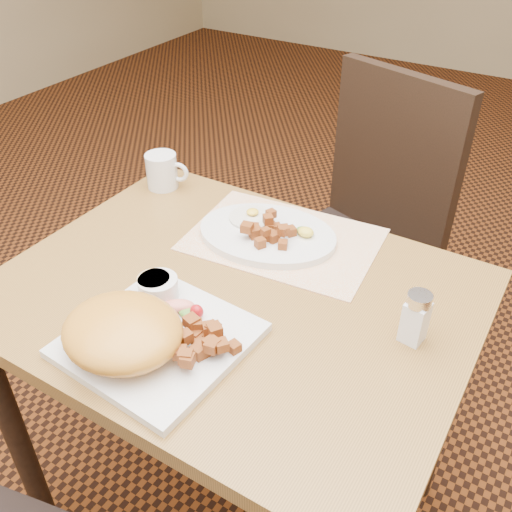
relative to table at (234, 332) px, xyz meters
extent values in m
plane|color=black|center=(0.00, 0.00, -0.64)|extent=(8.00, 8.00, 0.00)
cube|color=olive|center=(0.00, 0.00, 0.09)|extent=(0.90, 0.70, 0.03)
cylinder|color=black|center=(-0.40, -0.30, -0.28)|extent=(0.05, 0.05, 0.71)
cylinder|color=black|center=(-0.40, 0.30, -0.28)|extent=(0.05, 0.05, 0.71)
cylinder|color=black|center=(0.40, 0.30, -0.28)|extent=(0.05, 0.05, 0.71)
cube|color=black|center=(-0.01, 0.58, -0.19)|extent=(0.53, 0.53, 0.05)
cylinder|color=black|center=(0.21, 0.69, -0.43)|extent=(0.04, 0.04, 0.42)
cylinder|color=black|center=(0.10, 0.35, -0.43)|extent=(0.04, 0.04, 0.42)
cylinder|color=black|center=(-0.13, 0.80, -0.43)|extent=(0.04, 0.04, 0.42)
cylinder|color=black|center=(-0.24, 0.46, -0.43)|extent=(0.04, 0.04, 0.42)
cube|color=black|center=(0.05, 0.77, 0.08)|extent=(0.41, 0.17, 0.50)
cube|color=white|center=(0.00, 0.20, 0.11)|extent=(0.42, 0.32, 0.00)
cube|color=silver|center=(-0.03, -0.19, 0.12)|extent=(0.30, 0.30, 0.02)
ellipsoid|color=orange|center=(-0.06, -0.24, 0.16)|extent=(0.21, 0.19, 0.08)
ellipsoid|color=orange|center=(-0.03, -0.26, 0.14)|extent=(0.08, 0.07, 0.03)
ellipsoid|color=orange|center=(-0.12, -0.21, 0.14)|extent=(0.08, 0.07, 0.03)
cylinder|color=silver|center=(-0.10, -0.10, 0.15)|extent=(0.07, 0.07, 0.04)
cylinder|color=beige|center=(-0.11, -0.10, 0.16)|extent=(0.06, 0.06, 0.01)
ellipsoid|color=#387223|center=(-0.02, -0.11, 0.13)|extent=(0.04, 0.03, 0.01)
ellipsoid|color=red|center=(0.00, -0.11, 0.14)|extent=(0.03, 0.03, 0.03)
ellipsoid|color=#F28C72|center=(-0.04, -0.11, 0.14)|extent=(0.07, 0.06, 0.02)
cylinder|color=white|center=(-0.09, 0.22, 0.13)|extent=(0.10, 0.10, 0.01)
ellipsoid|color=yellow|center=(-0.09, 0.23, 0.14)|extent=(0.03, 0.03, 0.01)
ellipsoid|color=#387223|center=(0.04, 0.23, 0.13)|extent=(0.04, 0.03, 0.01)
ellipsoid|color=yellow|center=(0.04, 0.22, 0.14)|extent=(0.04, 0.03, 0.02)
cube|color=white|center=(0.34, 0.05, 0.15)|extent=(0.04, 0.04, 0.08)
cylinder|color=silver|center=(0.34, 0.05, 0.20)|extent=(0.05, 0.05, 0.02)
cylinder|color=silver|center=(-0.38, 0.26, 0.15)|extent=(0.08, 0.08, 0.09)
torus|color=silver|center=(-0.33, 0.27, 0.16)|extent=(0.05, 0.02, 0.05)
cube|color=#8F4517|center=(0.10, -0.15, 0.13)|extent=(0.02, 0.02, 0.02)
cube|color=#8F4517|center=(0.06, -0.15, 0.15)|extent=(0.02, 0.02, 0.02)
cube|color=#8F4517|center=(0.00, -0.17, 0.13)|extent=(0.02, 0.02, 0.02)
cube|color=#8F4517|center=(0.08, -0.18, 0.15)|extent=(0.02, 0.02, 0.02)
cube|color=#8F4517|center=(0.03, -0.15, 0.15)|extent=(0.03, 0.03, 0.02)
cube|color=#8F4517|center=(0.06, -0.19, 0.14)|extent=(0.03, 0.03, 0.02)
cube|color=#8F4517|center=(0.02, -0.15, 0.15)|extent=(0.03, 0.03, 0.02)
cube|color=#8F4517|center=(0.06, -0.22, 0.15)|extent=(0.03, 0.03, 0.02)
cube|color=#8F4517|center=(0.08, -0.17, 0.15)|extent=(0.03, 0.03, 0.02)
cube|color=#8F4517|center=(0.04, -0.17, 0.13)|extent=(0.02, 0.02, 0.02)
cube|color=#8F4517|center=(0.05, -0.15, 0.15)|extent=(0.03, 0.03, 0.02)
cube|color=#8F4517|center=(0.04, -0.22, 0.15)|extent=(0.03, 0.03, 0.02)
cube|color=#8F4517|center=(0.06, -0.22, 0.15)|extent=(0.03, 0.03, 0.02)
cube|color=#8F4517|center=(0.04, -0.15, 0.13)|extent=(0.02, 0.02, 0.02)
cube|color=#8F4517|center=(0.06, -0.17, 0.13)|extent=(0.02, 0.02, 0.02)
cube|color=#8F4517|center=(0.06, -0.18, 0.13)|extent=(0.03, 0.03, 0.02)
cube|color=#8F4517|center=(0.06, -0.15, 0.15)|extent=(0.03, 0.03, 0.02)
cube|color=#8F4517|center=(0.03, -0.16, 0.14)|extent=(0.02, 0.02, 0.02)
cube|color=#8F4517|center=(0.09, -0.17, 0.15)|extent=(0.03, 0.03, 0.02)
cube|color=#8F4517|center=(0.07, -0.16, 0.14)|extent=(0.03, 0.03, 0.02)
cube|color=#8F4517|center=(0.04, -0.15, 0.13)|extent=(0.03, 0.03, 0.01)
cube|color=#8F4517|center=(0.03, -0.18, 0.15)|extent=(0.02, 0.02, 0.02)
cube|color=#8F4517|center=(-0.04, 0.16, 0.14)|extent=(0.03, 0.03, 0.02)
cube|color=#8F4517|center=(-0.02, 0.15, 0.15)|extent=(0.02, 0.02, 0.02)
cube|color=#8F4517|center=(0.02, 0.21, 0.14)|extent=(0.03, 0.03, 0.02)
cube|color=#8F4517|center=(0.01, 0.18, 0.16)|extent=(0.03, 0.03, 0.02)
cube|color=#8F4517|center=(0.00, 0.16, 0.14)|extent=(0.03, 0.03, 0.02)
cube|color=#8F4517|center=(-0.06, 0.14, 0.16)|extent=(0.03, 0.03, 0.02)
cube|color=#8F4517|center=(0.00, 0.17, 0.14)|extent=(0.03, 0.03, 0.02)
cube|color=#8F4517|center=(0.02, 0.15, 0.14)|extent=(0.02, 0.03, 0.02)
cube|color=#8F4517|center=(-0.02, 0.17, 0.14)|extent=(0.02, 0.02, 0.02)
cube|color=#8F4517|center=(-0.02, 0.17, 0.14)|extent=(0.03, 0.03, 0.02)
cube|color=#8F4517|center=(-0.06, 0.18, 0.14)|extent=(0.03, 0.03, 0.02)
cube|color=#8F4517|center=(-0.01, 0.16, 0.14)|extent=(0.02, 0.02, 0.02)
cube|color=#8F4517|center=(-0.02, 0.13, 0.14)|extent=(0.03, 0.03, 0.02)
cube|color=#8F4517|center=(-0.04, 0.22, 0.15)|extent=(0.02, 0.02, 0.02)
cube|color=#8F4517|center=(-0.03, 0.17, 0.14)|extent=(0.02, 0.02, 0.02)
cube|color=#8F4517|center=(-0.04, 0.19, 0.16)|extent=(0.03, 0.03, 0.02)
cube|color=#8F4517|center=(-0.02, 0.20, 0.14)|extent=(0.03, 0.03, 0.02)
cube|color=#8F4517|center=(0.01, 0.17, 0.16)|extent=(0.02, 0.02, 0.02)
cube|color=#8F4517|center=(-0.03, 0.20, 0.14)|extent=(0.03, 0.03, 0.02)
camera|label=1|loc=(0.48, -0.70, 0.81)|focal=40.00mm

